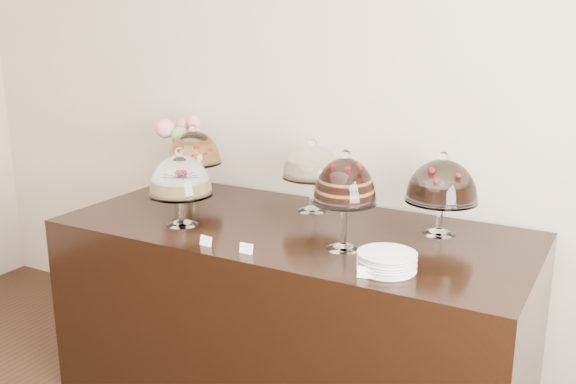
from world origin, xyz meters
The scene contains 12 objects.
wall_back centered at (0.00, 3.00, 1.50)m, with size 5.00×0.04×3.00m, color beige.
display_counter centered at (0.17, 2.45, 0.45)m, with size 2.20×1.00×0.90m, color black.
cake_stand_sugar_sponge centered at (-0.31, 2.22, 1.12)m, with size 0.30×0.30×0.37m.
cake_stand_choco_layer centered at (0.50, 2.29, 1.18)m, with size 0.27×0.27×0.43m.
cake_stand_cheesecake centered at (0.13, 2.73, 1.14)m, with size 0.31×0.31×0.37m.
cake_stand_dark_choco centered at (0.79, 2.68, 1.13)m, with size 0.33×0.33×0.38m.
cake_stand_fruit_tart centered at (-0.59, 2.71, 1.15)m, with size 0.30×0.30×0.39m.
flower_vase centered at (-0.76, 2.78, 1.16)m, with size 0.32×0.25×0.42m.
plate_stack centered at (0.74, 2.14, 0.94)m, with size 0.22×0.22×0.07m.
price_card_left centered at (-0.03, 2.03, 0.92)m, with size 0.06×0.01×0.04m, color white.
price_card_right centered at (0.70, 2.04, 0.92)m, with size 0.06×0.01×0.04m, color white.
price_card_extra centered at (0.17, 2.04, 0.92)m, with size 0.06×0.01×0.04m, color white.
Camera 1 is at (1.53, -0.07, 1.84)m, focal length 40.00 mm.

